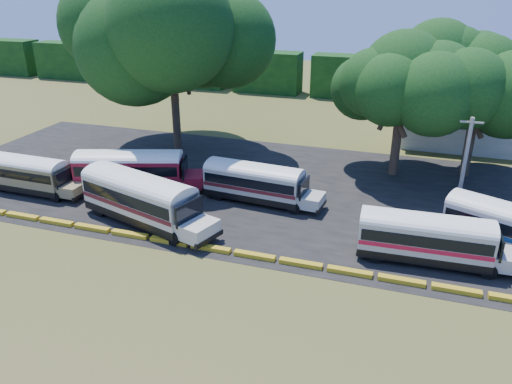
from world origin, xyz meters
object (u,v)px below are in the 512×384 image
(bus_cream_west, at_px, (141,196))
(tree_west, at_px, (170,28))
(bus_beige, at_px, (26,172))
(bus_white_red, at_px, (428,236))
(bus_red, at_px, (132,168))

(bus_cream_west, xyz_separation_m, tree_west, (-5.18, 16.00, 9.83))
(bus_beige, distance_m, tree_west, 18.50)
(bus_beige, xyz_separation_m, bus_white_red, (31.18, -1.24, 0.04))
(bus_beige, relative_size, bus_red, 0.87)
(bus_red, distance_m, bus_white_red, 23.52)
(bus_cream_west, bearing_deg, bus_white_red, 19.37)
(tree_west, bearing_deg, bus_red, -82.43)
(bus_red, bearing_deg, tree_west, 79.53)
(bus_white_red, distance_m, tree_west, 30.67)
(bus_red, relative_size, bus_cream_west, 0.94)
(bus_beige, xyz_separation_m, bus_red, (8.04, 2.97, 0.22))
(bus_beige, xyz_separation_m, bus_cream_west, (11.75, -1.99, 0.31))
(bus_beige, relative_size, tree_west, 0.55)
(bus_cream_west, relative_size, bus_white_red, 1.17)
(bus_cream_west, xyz_separation_m, bus_white_red, (19.43, 0.74, -0.27))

